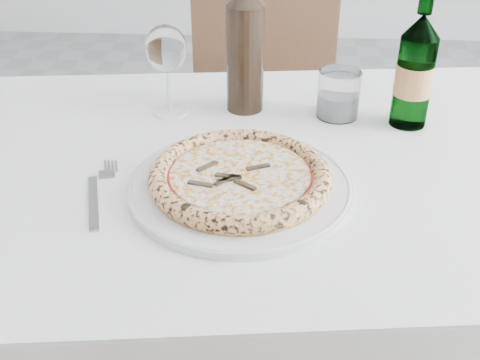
{
  "coord_description": "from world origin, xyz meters",
  "views": [
    {
      "loc": [
        -0.09,
        -0.85,
        1.29
      ],
      "look_at": [
        -0.14,
        -0.03,
        0.78
      ],
      "focal_mm": 45.0,
      "sensor_mm": 36.0,
      "label": 1
    }
  ],
  "objects_px": {
    "beer_bottle": "(415,71)",
    "wine_bottle": "(245,48)",
    "pizza": "(240,177)",
    "wine_glass": "(166,51)",
    "chair_far": "(263,97)",
    "tumbler": "(338,97)",
    "plate": "(240,186)",
    "dining_table": "(243,203)"
  },
  "relations": [
    {
      "from": "tumbler",
      "to": "wine_bottle",
      "type": "xyz_separation_m",
      "value": [
        -0.19,
        0.02,
        0.09
      ]
    },
    {
      "from": "plate",
      "to": "tumbler",
      "type": "xyz_separation_m",
      "value": [
        0.18,
        0.29,
        0.03
      ]
    },
    {
      "from": "chair_far",
      "to": "wine_bottle",
      "type": "height_order",
      "value": "wine_bottle"
    },
    {
      "from": "dining_table",
      "to": "beer_bottle",
      "type": "distance_m",
      "value": 0.4
    },
    {
      "from": "pizza",
      "to": "beer_bottle",
      "type": "distance_m",
      "value": 0.41
    },
    {
      "from": "wine_bottle",
      "to": "wine_glass",
      "type": "bearing_deg",
      "value": -168.87
    },
    {
      "from": "pizza",
      "to": "dining_table",
      "type": "bearing_deg",
      "value": 90.0
    },
    {
      "from": "beer_bottle",
      "to": "wine_glass",
      "type": "bearing_deg",
      "value": 177.37
    },
    {
      "from": "dining_table",
      "to": "plate",
      "type": "bearing_deg",
      "value": -90.0
    },
    {
      "from": "pizza",
      "to": "wine_glass",
      "type": "bearing_deg",
      "value": 119.44
    },
    {
      "from": "wine_glass",
      "to": "wine_bottle",
      "type": "height_order",
      "value": "wine_bottle"
    },
    {
      "from": "pizza",
      "to": "plate",
      "type": "bearing_deg",
      "value": 16.22
    },
    {
      "from": "dining_table",
      "to": "wine_bottle",
      "type": "height_order",
      "value": "wine_bottle"
    },
    {
      "from": "dining_table",
      "to": "plate",
      "type": "relative_size",
      "value": 4.09
    },
    {
      "from": "plate",
      "to": "beer_bottle",
      "type": "xyz_separation_m",
      "value": [
        0.31,
        0.26,
        0.1
      ]
    },
    {
      "from": "pizza",
      "to": "beer_bottle",
      "type": "height_order",
      "value": "beer_bottle"
    },
    {
      "from": "dining_table",
      "to": "pizza",
      "type": "height_order",
      "value": "pizza"
    },
    {
      "from": "dining_table",
      "to": "wine_bottle",
      "type": "bearing_deg",
      "value": 92.42
    },
    {
      "from": "chair_far",
      "to": "beer_bottle",
      "type": "height_order",
      "value": "beer_bottle"
    },
    {
      "from": "wine_glass",
      "to": "beer_bottle",
      "type": "xyz_separation_m",
      "value": [
        0.47,
        -0.02,
        -0.02
      ]
    },
    {
      "from": "tumbler",
      "to": "wine_glass",
      "type": "bearing_deg",
      "value": -178.9
    },
    {
      "from": "pizza",
      "to": "wine_bottle",
      "type": "height_order",
      "value": "wine_bottle"
    },
    {
      "from": "plate",
      "to": "wine_bottle",
      "type": "relative_size",
      "value": 1.19
    },
    {
      "from": "wine_glass",
      "to": "chair_far",
      "type": "bearing_deg",
      "value": 73.01
    },
    {
      "from": "plate",
      "to": "beer_bottle",
      "type": "bearing_deg",
      "value": 39.91
    },
    {
      "from": "wine_glass",
      "to": "tumbler",
      "type": "xyz_separation_m",
      "value": [
        0.34,
        0.01,
        -0.09
      ]
    },
    {
      "from": "wine_glass",
      "to": "tumbler",
      "type": "bearing_deg",
      "value": 1.1
    },
    {
      "from": "chair_far",
      "to": "beer_bottle",
      "type": "distance_m",
      "value": 0.75
    },
    {
      "from": "chair_far",
      "to": "wine_bottle",
      "type": "distance_m",
      "value": 0.66
    },
    {
      "from": "beer_bottle",
      "to": "wine_bottle",
      "type": "xyz_separation_m",
      "value": [
        -0.32,
        0.05,
        0.02
      ]
    },
    {
      "from": "tumbler",
      "to": "plate",
      "type": "bearing_deg",
      "value": -121.55
    },
    {
      "from": "beer_bottle",
      "to": "wine_bottle",
      "type": "distance_m",
      "value": 0.33
    },
    {
      "from": "chair_far",
      "to": "wine_bottle",
      "type": "xyz_separation_m",
      "value": [
        -0.03,
        -0.55,
        0.35
      ]
    },
    {
      "from": "plate",
      "to": "beer_bottle",
      "type": "distance_m",
      "value": 0.42
    },
    {
      "from": "chair_far",
      "to": "plate",
      "type": "bearing_deg",
      "value": -91.26
    },
    {
      "from": "chair_far",
      "to": "wine_bottle",
      "type": "relative_size",
      "value": 3.06
    },
    {
      "from": "chair_far",
      "to": "tumbler",
      "type": "bearing_deg",
      "value": -74.68
    },
    {
      "from": "tumbler",
      "to": "dining_table",
      "type": "bearing_deg",
      "value": -133.2
    },
    {
      "from": "pizza",
      "to": "chair_far",
      "type": "bearing_deg",
      "value": 88.74
    },
    {
      "from": "plate",
      "to": "pizza",
      "type": "relative_size",
      "value": 1.23
    },
    {
      "from": "plate",
      "to": "pizza",
      "type": "bearing_deg",
      "value": -163.78
    },
    {
      "from": "wine_glass",
      "to": "dining_table",
      "type": "bearing_deg",
      "value": -48.86
    }
  ]
}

